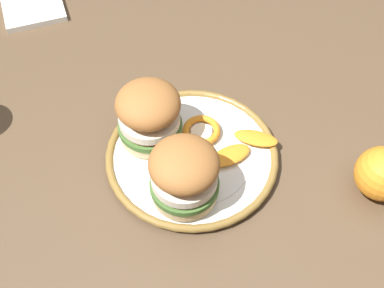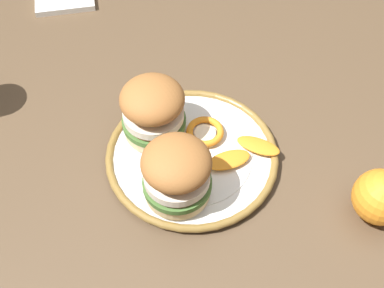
{
  "view_description": "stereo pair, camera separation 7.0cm",
  "coord_description": "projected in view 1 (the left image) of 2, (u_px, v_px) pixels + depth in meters",
  "views": [
    {
      "loc": [
        -0.03,
        0.5,
        1.39
      ],
      "look_at": [
        0.06,
        0.03,
        0.75
      ],
      "focal_mm": 49.68,
      "sensor_mm": 36.0,
      "label": 1
    },
    {
      "loc": [
        -0.09,
        0.49,
        1.39
      ],
      "look_at": [
        0.06,
        0.03,
        0.75
      ],
      "focal_mm": 49.68,
      "sensor_mm": 36.0,
      "label": 2
    }
  ],
  "objects": [
    {
      "name": "orange_peel_curled",
      "position": [
        202.0,
        130.0,
        0.84
      ],
      "size": [
        0.08,
        0.08,
        0.01
      ],
      "color": "orange",
      "rests_on": "dinner_plate"
    },
    {
      "name": "sandwich_half_left",
      "position": [
        184.0,
        174.0,
        0.73
      ],
      "size": [
        0.14,
        0.14,
        0.1
      ],
      "color": "beige",
      "rests_on": "dinner_plate"
    },
    {
      "name": "whole_orange",
      "position": [
        382.0,
        174.0,
        0.77
      ],
      "size": [
        0.08,
        0.08,
        0.08
      ],
      "primitive_type": "sphere",
      "color": "orange",
      "rests_on": "dining_table"
    },
    {
      "name": "dinner_plate",
      "position": [
        192.0,
        156.0,
        0.82
      ],
      "size": [
        0.27,
        0.27,
        0.02
      ],
      "color": "white",
      "rests_on": "dining_table"
    },
    {
      "name": "dining_table",
      "position": [
        229.0,
        177.0,
        0.91
      ],
      "size": [
        1.38,
        1.04,
        0.71
      ],
      "color": "brown",
      "rests_on": "ground"
    },
    {
      "name": "folded_napkin",
      "position": [
        32.0,
        1.0,
        1.05
      ],
      "size": [
        0.17,
        0.19,
        0.01
      ],
      "primitive_type": "cube",
      "rotation": [
        0.0,
        0.0,
        2.07
      ],
      "color": "white",
      "rests_on": "dining_table"
    },
    {
      "name": "sandwich_half_right",
      "position": [
        149.0,
        114.0,
        0.8
      ],
      "size": [
        0.14,
        0.14,
        0.1
      ],
      "color": "beige",
      "rests_on": "dinner_plate"
    },
    {
      "name": "orange_peel_strip_long",
      "position": [
        231.0,
        156.0,
        0.81
      ],
      "size": [
        0.07,
        0.07,
        0.01
      ],
      "color": "orange",
      "rests_on": "dinner_plate"
    },
    {
      "name": "orange_peel_strip_short",
      "position": [
        256.0,
        138.0,
        0.83
      ],
      "size": [
        0.07,
        0.04,
        0.01
      ],
      "color": "orange",
      "rests_on": "dinner_plate"
    }
  ]
}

